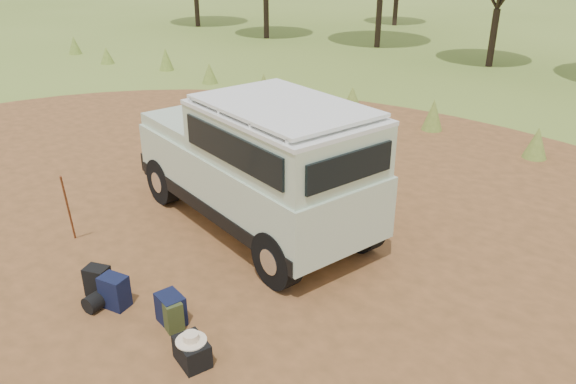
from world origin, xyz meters
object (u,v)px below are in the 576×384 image
Objects in this scene: walking_staff at (68,209)px; backpack_black at (98,281)px; hard_case at (192,352)px; duffel_navy at (171,309)px; safari_vehicle at (259,166)px; backpack_navy at (115,292)px; backpack_olive at (172,314)px.

walking_staff is 3.10× the size of backpack_black.
duffel_navy is at bearing 173.32° from hard_case.
backpack_black is at bearing -85.19° from safari_vehicle.
hard_case is at bearing -15.22° from backpack_navy.
backpack_olive is 0.98× the size of duffel_navy.
duffel_navy is at bearing -62.21° from walking_staff.
duffel_navy is at bearing 3.85° from backpack_navy.
safari_vehicle is 3.99m from hard_case.
backpack_black is 1.06× the size of backpack_olive.
walking_staff reaches higher than backpack_black.
walking_staff reaches higher than backpack_olive.
walking_staff is 3.23× the size of duffel_navy.
backpack_navy is at bearing -23.83° from backpack_black.
walking_staff is (-2.16, -2.65, -0.54)m from safari_vehicle.
safari_vehicle is at bearing 60.66° from backpack_black.
safari_vehicle reaches higher than hard_case.
walking_staff is 4.10m from hard_case.
backpack_navy is 1.00m from duffel_navy.
backpack_olive is at bearing -20.50° from duffel_navy.
safari_vehicle is 10.86× the size of backpack_navy.
safari_vehicle is 11.65× the size of backpack_black.
safari_vehicle is 3.31m from duffel_navy.
safari_vehicle is 12.12× the size of duffel_navy.
backpack_black is at bearing -166.23° from hard_case.
safari_vehicle reaches higher than duffel_navy.
walking_staff is 2.89× the size of backpack_navy.
backpack_olive is (1.08, -3.06, -1.03)m from safari_vehicle.
backpack_black is 0.47m from backpack_navy.
safari_vehicle is at bearing -5.03° from walking_staff.
walking_staff is at bearing -169.17° from backpack_olive.
backpack_olive is (3.24, -0.41, -0.50)m from walking_staff.
backpack_olive is 0.82m from hard_case.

